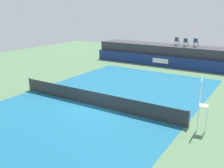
{
  "coord_description": "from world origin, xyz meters",
  "views": [
    {
      "loc": [
        9.47,
        -12.8,
        6.14
      ],
      "look_at": [
        0.11,
        2.0,
        1.0
      ],
      "focal_mm": 41.32,
      "sensor_mm": 36.0,
      "label": 1
    }
  ],
  "objects_px": {
    "spectator_chair_center": "(196,42)",
    "net_post_near": "(30,84)",
    "spectator_chair_far_left": "(177,41)",
    "net_post_far": "(189,119)",
    "umpire_chair": "(202,102)",
    "spectator_chair_left": "(186,42)"
  },
  "relations": [
    {
      "from": "spectator_chair_center",
      "to": "net_post_near",
      "type": "xyz_separation_m",
      "value": [
        -8.45,
        -15.4,
        -2.19
      ]
    },
    {
      "from": "spectator_chair_far_left",
      "to": "net_post_far",
      "type": "bearing_deg",
      "value": -68.7
    },
    {
      "from": "spectator_chair_far_left",
      "to": "spectator_chair_center",
      "type": "height_order",
      "value": "same"
    },
    {
      "from": "umpire_chair",
      "to": "net_post_far",
      "type": "bearing_deg",
      "value": 178.16
    },
    {
      "from": "spectator_chair_far_left",
      "to": "net_post_far",
      "type": "relative_size",
      "value": 0.89
    },
    {
      "from": "net_post_near",
      "to": "spectator_chair_left",
      "type": "bearing_deg",
      "value": 63.39
    },
    {
      "from": "spectator_chair_far_left",
      "to": "net_post_near",
      "type": "xyz_separation_m",
      "value": [
        -6.37,
        -15.48,
        -2.19
      ]
    },
    {
      "from": "net_post_near",
      "to": "spectator_chair_center",
      "type": "bearing_deg",
      "value": 61.24
    },
    {
      "from": "spectator_chair_left",
      "to": "umpire_chair",
      "type": "relative_size",
      "value": 0.32
    },
    {
      "from": "umpire_chair",
      "to": "spectator_chair_left",
      "type": "bearing_deg",
      "value": 109.99
    },
    {
      "from": "umpire_chair",
      "to": "net_post_near",
      "type": "height_order",
      "value": "umpire_chair"
    },
    {
      "from": "spectator_chair_center",
      "to": "net_post_near",
      "type": "height_order",
      "value": "spectator_chair_center"
    },
    {
      "from": "spectator_chair_far_left",
      "to": "net_post_far",
      "type": "xyz_separation_m",
      "value": [
        6.03,
        -15.48,
        -2.19
      ]
    },
    {
      "from": "spectator_chair_far_left",
      "to": "umpire_chair",
      "type": "xyz_separation_m",
      "value": [
        6.6,
        -15.5,
        -1.11
      ]
    },
    {
      "from": "spectator_chair_left",
      "to": "net_post_near",
      "type": "distance_m",
      "value": 16.9
    },
    {
      "from": "spectator_chair_left",
      "to": "spectator_chair_center",
      "type": "bearing_deg",
      "value": 23.92
    },
    {
      "from": "net_post_near",
      "to": "net_post_far",
      "type": "relative_size",
      "value": 1.0
    },
    {
      "from": "spectator_chair_far_left",
      "to": "spectator_chair_left",
      "type": "xyz_separation_m",
      "value": [
        1.14,
        -0.5,
        0.0
      ]
    },
    {
      "from": "spectator_chair_center",
      "to": "net_post_far",
      "type": "xyz_separation_m",
      "value": [
        3.95,
        -15.4,
        -2.19
      ]
    },
    {
      "from": "spectator_chair_left",
      "to": "spectator_chair_center",
      "type": "distance_m",
      "value": 1.04
    },
    {
      "from": "net_post_far",
      "to": "spectator_chair_far_left",
      "type": "bearing_deg",
      "value": 111.3
    },
    {
      "from": "spectator_chair_left",
      "to": "spectator_chair_center",
      "type": "relative_size",
      "value": 1.0
    }
  ]
}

